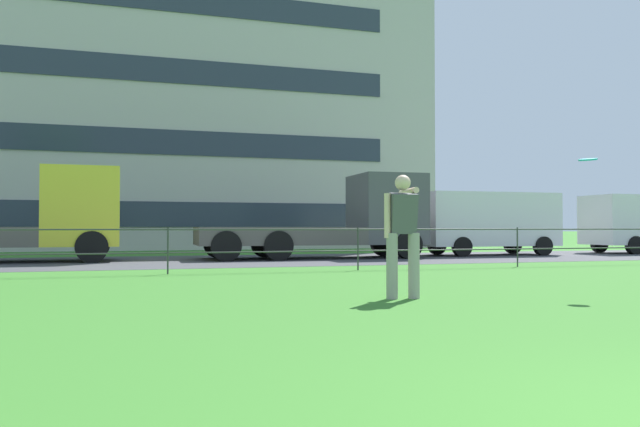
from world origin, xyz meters
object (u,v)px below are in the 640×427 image
object	(u,v)px
person_thrower	(402,231)
panel_van_far_left	(487,220)
apartment_building_background	(46,88)
frisbee	(588,160)
flatbed_truck_far_right	(28,220)
flatbed_truck_left	(344,221)

from	to	relation	value
person_thrower	panel_van_far_left	distance (m)	14.79
apartment_building_background	frisbee	bearing A→B (deg)	-68.58
flatbed_truck_far_right	flatbed_truck_left	bearing A→B (deg)	-2.72
person_thrower	apartment_building_background	size ratio (longest dim) A/B	0.05
panel_van_far_left	flatbed_truck_far_right	bearing A→B (deg)	-179.73
flatbed_truck_left	panel_van_far_left	distance (m)	5.68
flatbed_truck_far_right	panel_van_far_left	bearing A→B (deg)	0.27
person_thrower	panel_van_far_left	size ratio (longest dim) A/B	0.34
flatbed_truck_far_right	flatbed_truck_left	size ratio (longest dim) A/B	0.99
flatbed_truck_left	frisbee	bearing A→B (deg)	-91.27
frisbee	flatbed_truck_far_right	distance (m)	15.26
person_thrower	apartment_building_background	bearing A→B (deg)	106.00
frisbee	flatbed_truck_left	xyz separation A→B (m)	(0.26, 11.64, -0.79)
flatbed_truck_left	apartment_building_background	xyz separation A→B (m)	(-10.75, 15.11, 6.88)
panel_van_far_left	flatbed_truck_left	bearing A→B (deg)	-174.70
frisbee	flatbed_truck_far_right	xyz separation A→B (m)	(-9.28, 12.09, -0.79)
person_thrower	flatbed_truck_far_right	world-z (taller)	flatbed_truck_far_right
person_thrower	frisbee	world-z (taller)	frisbee
flatbed_truck_far_right	panel_van_far_left	world-z (taller)	flatbed_truck_far_right
person_thrower	apartment_building_background	distance (m)	28.45
flatbed_truck_far_right	flatbed_truck_left	distance (m)	9.55
frisbee	apartment_building_background	xyz separation A→B (m)	(-10.49, 26.75, 6.09)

